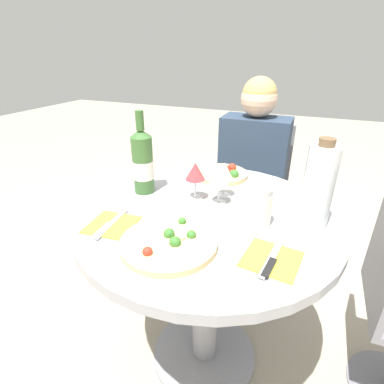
% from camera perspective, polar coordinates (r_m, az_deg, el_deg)
% --- Properties ---
extents(ground_plane, '(12.00, 12.00, 0.00)m').
position_cam_1_polar(ground_plane, '(1.61, 2.31, -28.48)').
color(ground_plane, '#9E937F').
rests_on(ground_plane, ground).
extents(dining_table, '(0.93, 0.93, 0.77)m').
position_cam_1_polar(dining_table, '(1.18, 2.82, -11.16)').
color(dining_table, gray).
rests_on(dining_table, ground_plane).
extents(chair_behind_diner, '(0.39, 0.39, 0.91)m').
position_cam_1_polar(chair_behind_diner, '(1.91, 11.25, -1.63)').
color(chair_behind_diner, slate).
rests_on(chair_behind_diner, ground_plane).
extents(seated_diner, '(0.36, 0.42, 1.18)m').
position_cam_1_polar(seated_diner, '(1.75, 10.50, -1.02)').
color(seated_diner, '#28384C').
rests_on(seated_diner, ground_plane).
extents(pizza_large, '(0.29, 0.29, 0.04)m').
position_cam_1_polar(pizza_large, '(0.90, -4.37, -9.55)').
color(pizza_large, '#E5C17F').
rests_on(pizza_large, dining_table).
extents(pizza_small_far, '(0.24, 0.24, 0.05)m').
position_cam_1_polar(pizza_small_far, '(1.38, 5.91, 3.49)').
color(pizza_small_far, '#E5C17F').
rests_on(pizza_small_far, dining_table).
extents(wine_bottle, '(0.08, 0.08, 0.33)m').
position_cam_1_polar(wine_bottle, '(1.20, -9.36, 5.64)').
color(wine_bottle, '#38602D').
rests_on(wine_bottle, dining_table).
extents(tall_carafe, '(0.10, 0.10, 0.29)m').
position_cam_1_polar(tall_carafe, '(1.03, 22.94, 0.96)').
color(tall_carafe, silver).
rests_on(tall_carafe, dining_table).
extents(sugar_shaker, '(0.07, 0.07, 0.13)m').
position_cam_1_polar(sugar_shaker, '(1.00, 12.96, -2.79)').
color(sugar_shaker, silver).
rests_on(sugar_shaker, dining_table).
extents(wine_glass_front_right, '(0.08, 0.08, 0.15)m').
position_cam_1_polar(wine_glass_front_right, '(1.10, 5.21, 3.03)').
color(wine_glass_front_right, silver).
rests_on(wine_glass_front_right, dining_table).
extents(wine_glass_back_right, '(0.07, 0.07, 0.14)m').
position_cam_1_polar(wine_glass_back_right, '(1.16, 6.21, 3.89)').
color(wine_glass_back_right, silver).
rests_on(wine_glass_back_right, dining_table).
extents(wine_glass_front_left, '(0.08, 0.08, 0.15)m').
position_cam_1_polar(wine_glass_front_left, '(1.13, 0.64, 3.82)').
color(wine_glass_front_left, silver).
rests_on(wine_glass_front_left, dining_table).
extents(place_setting_left, '(0.16, 0.19, 0.01)m').
position_cam_1_polar(place_setting_left, '(1.04, -15.16, -6.03)').
color(place_setting_left, yellow).
rests_on(place_setting_left, dining_table).
extents(place_setting_right, '(0.17, 0.19, 0.01)m').
position_cam_1_polar(place_setting_right, '(0.88, 14.90, -12.29)').
color(place_setting_right, yellow).
rests_on(place_setting_right, dining_table).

